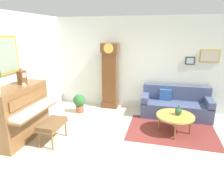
{
  "coord_description": "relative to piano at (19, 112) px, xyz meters",
  "views": [
    {
      "loc": [
        0.79,
        -3.81,
        2.34
      ],
      "look_at": [
        -0.44,
        1.1,
        0.9
      ],
      "focal_mm": 32.39,
      "sensor_mm": 36.0,
      "label": 1
    }
  ],
  "objects": [
    {
      "name": "coffee_table",
      "position": [
        3.4,
        1.11,
        -0.2
      ],
      "size": [
        0.88,
        0.88,
        0.45
      ],
      "color": "gold",
      "rests_on": "ground_plane"
    },
    {
      "name": "ground_plane",
      "position": [
        2.23,
        0.26,
        -0.66
      ],
      "size": [
        6.4,
        6.0,
        0.1
      ],
      "primitive_type": "cube",
      "color": "beige"
    },
    {
      "name": "area_rug",
      "position": [
        3.34,
        1.17,
        -0.61
      ],
      "size": [
        2.1,
        1.5,
        0.01
      ],
      "primitive_type": "cube",
      "color": "maroon",
      "rests_on": "ground_plane"
    },
    {
      "name": "piano_bench",
      "position": [
        0.79,
        0.01,
        -0.21
      ],
      "size": [
        0.42,
        0.7,
        0.48
      ],
      "color": "brown",
      "rests_on": "ground_plane"
    },
    {
      "name": "couch",
      "position": [
        3.46,
        2.18,
        -0.3
      ],
      "size": [
        1.9,
        0.8,
        0.84
      ],
      "color": "#424C70",
      "rests_on": "ground_plane"
    },
    {
      "name": "potted_plant",
      "position": [
        0.69,
        1.74,
        -0.29
      ],
      "size": [
        0.36,
        0.36,
        0.56
      ],
      "color": "#935138",
      "rests_on": "ground_plane"
    },
    {
      "name": "teacup",
      "position": [
        0.13,
        0.09,
        0.62
      ],
      "size": [
        0.12,
        0.12,
        0.06
      ],
      "color": "beige",
      "rests_on": "piano"
    },
    {
      "name": "mantel_clock",
      "position": [
        0.0,
        0.23,
        0.77
      ],
      "size": [
        0.13,
        0.18,
        0.38
      ],
      "color": "brown",
      "rests_on": "piano"
    },
    {
      "name": "piano",
      "position": [
        0.0,
        0.0,
        0.0
      ],
      "size": [
        0.87,
        1.44,
        1.22
      ],
      "color": "brown",
      "rests_on": "ground_plane"
    },
    {
      "name": "wall_left",
      "position": [
        -0.37,
        0.25,
        0.8
      ],
      "size": [
        0.13,
        4.9,
        2.8
      ],
      "color": "silver",
      "rests_on": "ground_plane"
    },
    {
      "name": "grandfather_clock",
      "position": [
        1.46,
        2.4,
        0.35
      ],
      "size": [
        0.52,
        0.34,
        2.03
      ],
      "color": "brown",
      "rests_on": "ground_plane"
    },
    {
      "name": "green_jug",
      "position": [
        3.46,
        1.14,
        -0.08
      ],
      "size": [
        0.17,
        0.17,
        0.24
      ],
      "color": "#234C33",
      "rests_on": "coffee_table"
    },
    {
      "name": "wall_back",
      "position": [
        2.24,
        2.66,
        0.79
      ],
      "size": [
        5.3,
        0.13,
        2.8
      ],
      "color": "silver",
      "rests_on": "ground_plane"
    }
  ]
}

